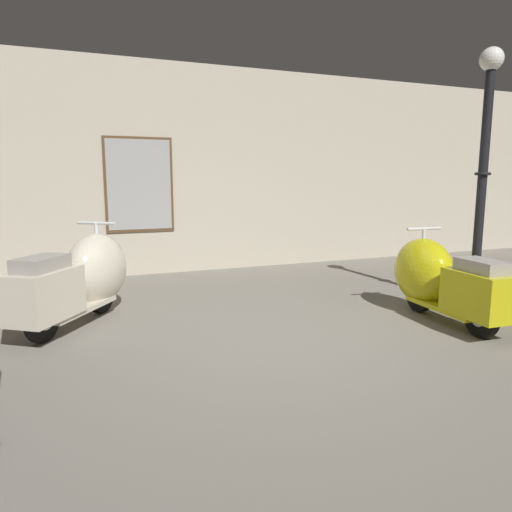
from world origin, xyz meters
The scene contains 5 objects.
ground_plane centered at (0.00, 0.00, 0.00)m, with size 60.00×60.00×0.00m, color slate.
showroom_back_wall centered at (-0.17, 4.06, 1.73)m, with size 18.00×0.63×3.46m.
scooter_0 centered at (-1.72, 1.58, 0.50)m, with size 1.44×1.76×1.10m.
scooter_1 centered at (2.02, 0.18, 0.47)m, with size 0.59×1.70×1.02m.
lamppost centered at (2.87, 0.47, 1.65)m, with size 0.28×0.28×3.10m.
Camera 1 is at (-1.81, -3.87, 1.58)m, focal length 32.88 mm.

